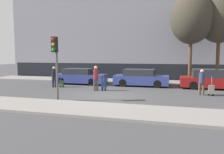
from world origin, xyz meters
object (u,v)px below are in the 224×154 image
(parked_car_2, at_px, (213,80))
(traffic_light, at_px, (55,55))
(trolley_left, at_px, (62,83))
(trolley_center, at_px, (104,85))
(trolley_right, at_px, (211,90))
(bare_tree_near_crossing, at_px, (191,19))
(parked_car_1, at_px, (141,78))
(pedestrian_right, at_px, (202,81))
(parked_car_0, at_px, (80,77))
(pedestrian_left, at_px, (54,76))
(bare_tree_down_street, at_px, (220,17))
(pedestrian_center, at_px, (96,77))
(parked_bicycle, at_px, (132,77))

(parked_car_2, distance_m, traffic_light, 11.35)
(trolley_left, distance_m, trolley_center, 3.69)
(trolley_right, bearing_deg, bare_tree_near_crossing, 100.34)
(parked_car_1, xyz_separation_m, trolley_center, (-2.15, -3.03, -0.26))
(trolley_left, bearing_deg, pedestrian_right, -4.45)
(parked_car_0, bearing_deg, pedestrian_left, -115.00)
(parked_car_2, distance_m, trolley_left, 11.28)
(parked_car_2, distance_m, bare_tree_down_street, 5.61)
(parked_car_0, distance_m, parked_car_2, 10.51)
(parked_car_1, bearing_deg, trolley_right, -34.20)
(parked_car_2, bearing_deg, pedestrian_right, -111.11)
(pedestrian_right, distance_m, traffic_light, 8.78)
(parked_car_1, relative_size, pedestrian_left, 2.69)
(pedestrian_left, bearing_deg, pedestrian_right, 159.42)
(parked_car_0, height_order, pedestrian_center, pedestrian_center)
(pedestrian_left, relative_size, trolley_left, 1.52)
(pedestrian_center, height_order, pedestrian_right, pedestrian_center)
(parked_car_2, height_order, pedestrian_center, pedestrian_center)
(parked_car_1, height_order, traffic_light, traffic_light)
(trolley_center, distance_m, trolley_right, 6.85)
(trolley_left, distance_m, trolley_right, 10.50)
(trolley_center, bearing_deg, traffic_light, -109.02)
(pedestrian_right, relative_size, traffic_light, 0.47)
(pedestrian_right, distance_m, bare_tree_down_street, 7.54)
(trolley_left, bearing_deg, trolley_right, -4.72)
(trolley_left, relative_size, pedestrian_right, 0.66)
(bare_tree_down_street, bearing_deg, parked_car_2, -105.63)
(trolley_center, bearing_deg, parked_bicycle, 79.38)
(parked_car_2, bearing_deg, parked_car_0, -179.87)
(trolley_left, relative_size, trolley_center, 0.90)
(parked_car_0, bearing_deg, parked_car_1, 1.79)
(parked_car_1, xyz_separation_m, traffic_light, (-3.54, -7.05, 1.80))
(traffic_light, bearing_deg, parked_bicycle, 75.76)
(trolley_left, relative_size, parked_bicycle, 0.59)
(parked_bicycle, distance_m, bare_tree_near_crossing, 7.00)
(parked_car_0, height_order, parked_car_2, parked_car_2)
(bare_tree_near_crossing, bearing_deg, parked_bicycle, 170.60)
(pedestrian_center, relative_size, traffic_light, 0.51)
(parked_car_2, bearing_deg, pedestrian_center, -158.76)
(pedestrian_center, bearing_deg, bare_tree_down_street, -168.52)
(pedestrian_right, relative_size, bare_tree_down_street, 0.21)
(bare_tree_down_street, bearing_deg, parked_car_0, -166.58)
(parked_car_2, height_order, traffic_light, traffic_light)
(pedestrian_right, bearing_deg, parked_car_0, -7.89)
(trolley_left, relative_size, trolley_right, 0.88)
(parked_car_1, height_order, bare_tree_down_street, bare_tree_down_street)
(pedestrian_center, height_order, bare_tree_near_crossing, bare_tree_near_crossing)
(trolley_left, xyz_separation_m, parked_bicycle, (4.65, 4.82, 0.18))
(bare_tree_near_crossing, bearing_deg, pedestrian_center, -142.80)
(parked_car_2, height_order, parked_bicycle, parked_car_2)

